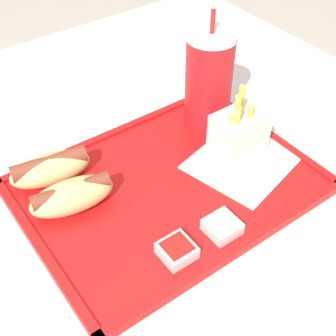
# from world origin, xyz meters

# --- Properties ---
(dining_table) EXTENTS (1.03, 1.00, 0.71)m
(dining_table) POSITION_xyz_m (0.00, 0.00, 0.35)
(dining_table) COLOR beige
(dining_table) RESTS_ON ground_plane
(food_tray) EXTENTS (0.40, 0.30, 0.01)m
(food_tray) POSITION_xyz_m (0.02, -0.03, 0.71)
(food_tray) COLOR red
(food_tray) RESTS_ON dining_table
(paper_napkin) EXTENTS (0.18, 0.16, 0.00)m
(paper_napkin) POSITION_xyz_m (0.14, -0.06, 0.72)
(paper_napkin) COLOR white
(paper_napkin) RESTS_ON food_tray
(soda_cup) EXTENTS (0.08, 0.08, 0.19)m
(soda_cup) POSITION_xyz_m (0.16, 0.06, 0.79)
(soda_cup) COLOR red
(soda_cup) RESTS_ON food_tray
(hot_dog_far) EXTENTS (0.12, 0.07, 0.04)m
(hot_dog_far) POSITION_xyz_m (-0.11, 0.07, 0.74)
(hot_dog_far) COLOR #DBB270
(hot_dog_far) RESTS_ON food_tray
(hot_dog_near) EXTENTS (0.12, 0.07, 0.04)m
(hot_dog_near) POSITION_xyz_m (-0.11, 0.01, 0.74)
(hot_dog_near) COLOR #DBB270
(hot_dog_near) RESTS_ON food_tray
(fries_carton) EXTENTS (0.07, 0.06, 0.12)m
(fries_carton) POSITION_xyz_m (0.14, -0.04, 0.76)
(fries_carton) COLOR silver
(fries_carton) RESTS_ON food_tray
(sauce_cup_mayo) EXTENTS (0.04, 0.04, 0.02)m
(sauce_cup_mayo) POSITION_xyz_m (0.03, -0.14, 0.73)
(sauce_cup_mayo) COLOR silver
(sauce_cup_mayo) RESTS_ON food_tray
(sauce_cup_ketchup) EXTENTS (0.04, 0.04, 0.02)m
(sauce_cup_ketchup) POSITION_xyz_m (-0.04, -0.14, 0.73)
(sauce_cup_ketchup) COLOR silver
(sauce_cup_ketchup) RESTS_ON food_tray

